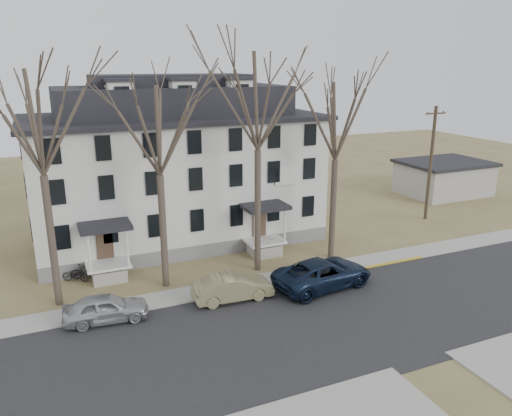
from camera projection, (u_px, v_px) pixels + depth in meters
name	position (u px, v px, depth m)	size (l,w,h in m)	color
ground	(323.00, 350.00, 23.20)	(120.00, 120.00, 0.00)	olive
main_road	(302.00, 330.00, 24.96)	(120.00, 10.00, 0.04)	#27272A
far_sidewalk	(254.00, 283.00, 30.24)	(120.00, 2.00, 0.08)	#A09F97
yellow_curb	(333.00, 275.00, 31.36)	(14.00, 0.25, 0.06)	gold
boarding_house	(176.00, 168.00, 36.71)	(20.80, 12.36, 12.05)	slate
distant_building	(444.00, 178.00, 50.29)	(8.50, 6.50, 3.35)	#A09F97
tree_far_left	(36.00, 115.00, 24.69)	(8.40, 8.40, 13.72)	#473B31
tree_mid_left	(157.00, 124.00, 27.20)	(7.80, 7.80, 12.74)	#473B31
tree_center	(258.00, 94.00, 29.08)	(9.00, 9.00, 14.70)	#473B31
tree_mid_right	(337.00, 116.00, 31.61)	(7.80, 7.80, 12.74)	#473B31
utility_pole_far	(431.00, 162.00, 41.23)	(2.00, 0.28, 9.50)	#3D3023
car_silver	(106.00, 309.00, 25.55)	(1.72, 4.27, 1.45)	#B0B1B4
car_tan	(233.00, 288.00, 27.86)	(1.57, 4.51, 1.49)	#8B845A
car_navy	(323.00, 274.00, 29.45)	(2.82, 6.11, 1.70)	#101C31
bicycle_left	(76.00, 275.00, 30.26)	(0.58, 1.66, 0.87)	black
bicycle_right	(85.00, 272.00, 30.55)	(0.48, 1.71, 1.03)	black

